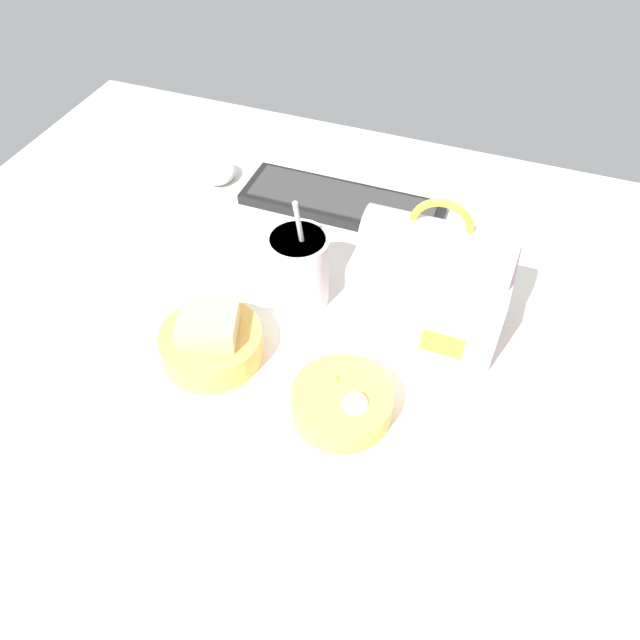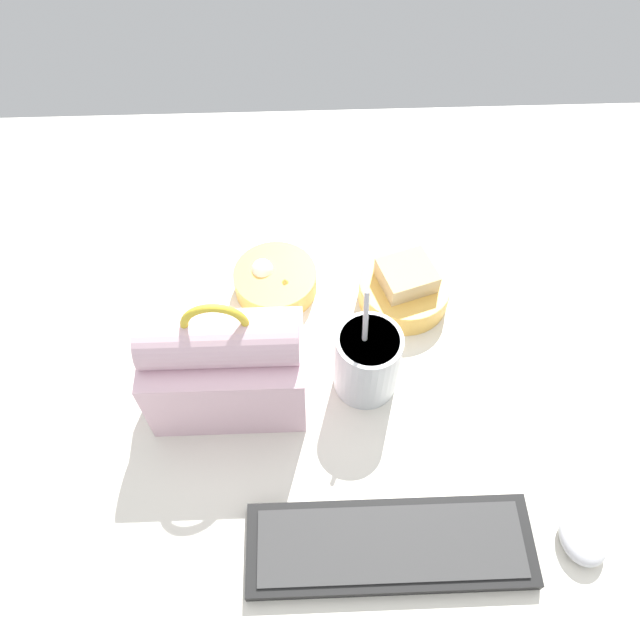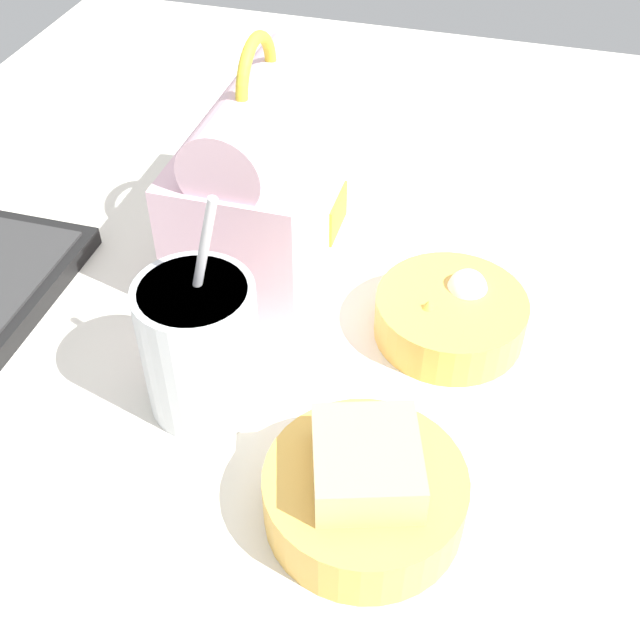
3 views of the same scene
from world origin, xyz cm
name	(u,v)px [view 3 (image 3 of 3)]	position (x,y,z in cm)	size (l,w,h in cm)	color
desk_surface	(296,384)	(0.00, 0.00, 1.00)	(140.00, 110.00, 2.00)	silver
lunch_bag	(263,180)	(14.61, 7.38, 10.46)	(20.63, 12.30, 21.95)	beige
soup_cup	(200,345)	(-4.26, 6.03, 8.00)	(8.92, 8.92, 19.22)	silver
bento_bowl_sandwich	(365,490)	(-11.33, -8.48, 4.81)	(13.93, 13.93, 7.54)	#EAB24C
bento_bowl_snacks	(450,315)	(8.49, -11.18, 4.13)	(12.84, 12.84, 5.47)	#EAB24C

